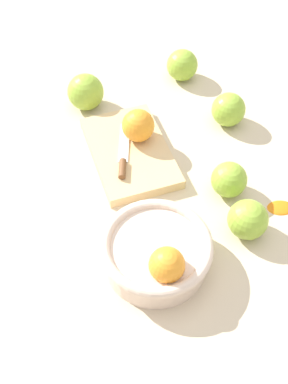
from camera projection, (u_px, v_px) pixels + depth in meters
ground_plane at (155, 174)px, 0.98m from camera, size 2.40×2.40×0.00m
bowl at (157, 253)px, 0.83m from camera, size 0.20×0.20×0.10m
cutting_board at (130, 152)px, 1.01m from camera, size 0.26×0.19×0.02m
orange_on_board at (138, 126)px, 0.99m from camera, size 0.07×0.07×0.07m
knife at (123, 157)px, 0.98m from camera, size 0.14×0.09×0.01m
apple_front_right at (182, 65)px, 1.15m from camera, size 0.07×0.07×0.07m
apple_front_left at (229, 180)px, 0.93m from camera, size 0.07×0.07×0.07m
apple_front_right_2 at (228, 110)px, 1.05m from camera, size 0.07×0.07×0.07m
apple_back_right at (86, 92)px, 1.08m from camera, size 0.08×0.08×0.08m
apple_front_left_2 at (248, 219)px, 0.87m from camera, size 0.07×0.07×0.07m
citrus_peel at (281, 207)px, 0.93m from camera, size 0.05×0.06×0.01m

